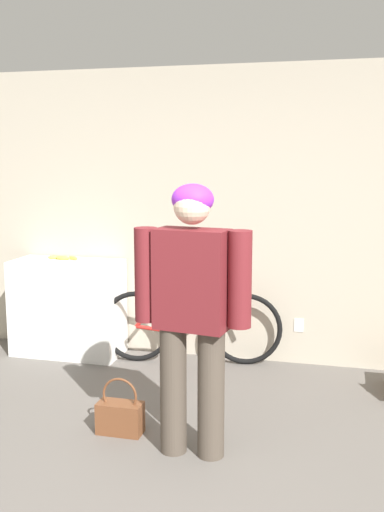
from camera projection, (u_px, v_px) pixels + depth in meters
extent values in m
cube|color=#B7AD99|center=(239.00, 216.00, 5.29)|extent=(8.00, 0.06, 2.60)
cube|color=white|center=(299.00, 325.00, 5.28)|extent=(0.08, 0.01, 0.12)
cube|color=white|center=(68.00, 308.00, 5.54)|extent=(1.00, 0.46, 0.88)
cylinder|color=#4C4238|center=(173.00, 390.00, 3.68)|extent=(0.16, 0.16, 0.80)
cylinder|color=#4C4238|center=(211.00, 394.00, 3.62)|extent=(0.16, 0.16, 0.80)
cube|color=maroon|center=(192.00, 279.00, 3.54)|extent=(0.46, 0.28, 0.60)
cylinder|color=maroon|center=(146.00, 275.00, 3.61)|extent=(0.14, 0.14, 0.57)
cylinder|color=maroon|center=(240.00, 279.00, 3.47)|extent=(0.14, 0.14, 0.57)
sphere|color=beige|center=(192.00, 206.00, 3.47)|extent=(0.22, 0.22, 0.22)
ellipsoid|color=purple|center=(193.00, 199.00, 3.48)|extent=(0.25, 0.23, 0.18)
torus|color=black|center=(136.00, 326.00, 5.35)|extent=(0.64, 0.15, 0.64)
torus|color=black|center=(246.00, 329.00, 5.26)|extent=(0.64, 0.15, 0.64)
cylinder|color=red|center=(157.00, 329.00, 5.34)|extent=(0.38, 0.09, 0.08)
cylinder|color=red|center=(151.00, 308.00, 5.31)|extent=(0.30, 0.08, 0.36)
cylinder|color=red|center=(172.00, 311.00, 5.30)|extent=(0.13, 0.05, 0.39)
cylinder|color=red|center=(205.00, 313.00, 5.27)|extent=(0.51, 0.12, 0.40)
cylinder|color=red|center=(199.00, 292.00, 5.24)|extent=(0.58, 0.13, 0.05)
cylinder|color=red|center=(239.00, 311.00, 5.24)|extent=(0.15, 0.06, 0.33)
cylinder|color=red|center=(235.00, 290.00, 5.21)|extent=(0.07, 0.04, 0.08)
cylinder|color=red|center=(237.00, 287.00, 5.21)|extent=(0.10, 0.46, 0.02)
ellipsoid|color=black|center=(166.00, 288.00, 5.27)|extent=(0.23, 0.11, 0.05)
ellipsoid|color=#EAD64C|center=(63.00, 258.00, 5.51)|extent=(0.14, 0.04, 0.04)
ellipsoid|color=#EAD64C|center=(55.00, 257.00, 5.55)|extent=(0.13, 0.09, 0.03)
ellipsoid|color=#EAD64C|center=(73.00, 258.00, 5.50)|extent=(0.13, 0.08, 0.03)
sphere|color=brown|center=(51.00, 257.00, 5.57)|extent=(0.02, 0.02, 0.02)
cube|color=brown|center=(120.00, 418.00, 3.97)|extent=(0.30, 0.15, 0.21)
torus|color=brown|center=(120.00, 395.00, 3.95)|extent=(0.24, 0.02, 0.24)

